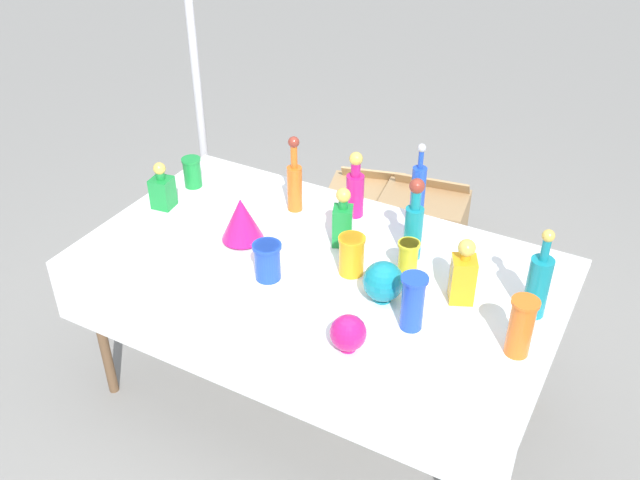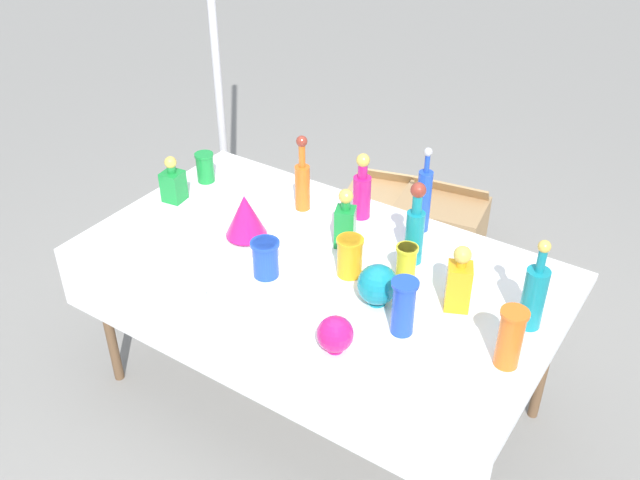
{
  "view_description": "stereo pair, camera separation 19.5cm",
  "coord_description": "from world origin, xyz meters",
  "px_view_note": "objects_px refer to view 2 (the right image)",
  "views": [
    {
      "loc": [
        1.11,
        -2.02,
        2.42
      ],
      "look_at": [
        0.0,
        0.0,
        0.86
      ],
      "focal_mm": 40.0,
      "sensor_mm": 36.0,
      "label": 1
    },
    {
      "loc": [
        1.27,
        -1.92,
        2.42
      ],
      "look_at": [
        0.0,
        0.0,
        0.86
      ],
      "focal_mm": 40.0,
      "sensor_mm": 36.0,
      "label": 2
    }
  ],
  "objects_px": {
    "fluted_vase_0": "(245,216)",
    "slender_vase_0": "(403,305)",
    "tall_bottle_1": "(415,228)",
    "slender_vase_3": "(350,255)",
    "slender_vase_2": "(406,262)",
    "canopy_pole": "(218,83)",
    "tall_bottle_4": "(302,181)",
    "square_decanter_1": "(173,183)",
    "slender_vase_1": "(510,337)",
    "cardboard_box_behind_right": "(384,214)",
    "tall_bottle_2": "(362,191)",
    "square_decanter_0": "(345,221)",
    "tall_bottle_0": "(534,294)",
    "round_bowl_1": "(335,334)",
    "slender_vase_5": "(266,257)",
    "square_decanter_2": "(459,281)",
    "slender_vase_4": "(205,166)",
    "tall_bottle_3": "(424,198)",
    "cardboard_box_behind_left": "(439,232)",
    "round_bowl_0": "(378,285)"
  },
  "relations": [
    {
      "from": "tall_bottle_4",
      "to": "slender_vase_2",
      "type": "height_order",
      "value": "tall_bottle_4"
    },
    {
      "from": "tall_bottle_0",
      "to": "square_decanter_2",
      "type": "bearing_deg",
      "value": -169.54
    },
    {
      "from": "slender_vase_2",
      "to": "square_decanter_0",
      "type": "bearing_deg",
      "value": 166.44
    },
    {
      "from": "round_bowl_0",
      "to": "canopy_pole",
      "type": "xyz_separation_m",
      "value": [
        -1.44,
        0.83,
        0.18
      ]
    },
    {
      "from": "slender_vase_2",
      "to": "canopy_pole",
      "type": "height_order",
      "value": "canopy_pole"
    },
    {
      "from": "fluted_vase_0",
      "to": "cardboard_box_behind_right",
      "type": "relative_size",
      "value": 0.39
    },
    {
      "from": "tall_bottle_2",
      "to": "square_decanter_0",
      "type": "distance_m",
      "value": 0.23
    },
    {
      "from": "tall_bottle_3",
      "to": "slender_vase_4",
      "type": "relative_size",
      "value": 2.7
    },
    {
      "from": "tall_bottle_2",
      "to": "slender_vase_5",
      "type": "distance_m",
      "value": 0.58
    },
    {
      "from": "tall_bottle_4",
      "to": "slender_vase_1",
      "type": "bearing_deg",
      "value": -21.41
    },
    {
      "from": "square_decanter_1",
      "to": "round_bowl_1",
      "type": "distance_m",
      "value": 1.22
    },
    {
      "from": "square_decanter_1",
      "to": "slender_vase_4",
      "type": "distance_m",
      "value": 0.21
    },
    {
      "from": "tall_bottle_4",
      "to": "slender_vase_2",
      "type": "relative_size",
      "value": 2.29
    },
    {
      "from": "slender_vase_2",
      "to": "fluted_vase_0",
      "type": "relative_size",
      "value": 0.78
    },
    {
      "from": "fluted_vase_0",
      "to": "square_decanter_1",
      "type": "bearing_deg",
      "value": 172.88
    },
    {
      "from": "slender_vase_0",
      "to": "slender_vase_5",
      "type": "xyz_separation_m",
      "value": [
        -0.59,
        0.0,
        -0.03
      ]
    },
    {
      "from": "tall_bottle_0",
      "to": "round_bowl_1",
      "type": "xyz_separation_m",
      "value": [
        -0.5,
        -0.49,
        -0.07
      ]
    },
    {
      "from": "tall_bottle_3",
      "to": "slender_vase_1",
      "type": "relative_size",
      "value": 1.74
    },
    {
      "from": "square_decanter_0",
      "to": "slender_vase_2",
      "type": "height_order",
      "value": "square_decanter_0"
    },
    {
      "from": "slender_vase_3",
      "to": "round_bowl_1",
      "type": "xyz_separation_m",
      "value": [
        0.18,
        -0.39,
        -0.02
      ]
    },
    {
      "from": "slender_vase_1",
      "to": "fluted_vase_0",
      "type": "xyz_separation_m",
      "value": [
        -1.19,
        0.12,
        -0.01
      ]
    },
    {
      "from": "square_decanter_2",
      "to": "fluted_vase_0",
      "type": "height_order",
      "value": "square_decanter_2"
    },
    {
      "from": "tall_bottle_1",
      "to": "slender_vase_3",
      "type": "xyz_separation_m",
      "value": [
        -0.16,
        -0.21,
        -0.07
      ]
    },
    {
      "from": "slender_vase_1",
      "to": "canopy_pole",
      "type": "relative_size",
      "value": 0.09
    },
    {
      "from": "tall_bottle_1",
      "to": "square_decanter_2",
      "type": "relative_size",
      "value": 1.35
    },
    {
      "from": "cardboard_box_behind_left",
      "to": "fluted_vase_0",
      "type": "bearing_deg",
      "value": -104.2
    },
    {
      "from": "tall_bottle_1",
      "to": "round_bowl_1",
      "type": "relative_size",
      "value": 2.66
    },
    {
      "from": "square_decanter_2",
      "to": "round_bowl_0",
      "type": "relative_size",
      "value": 1.65
    },
    {
      "from": "tall_bottle_4",
      "to": "slender_vase_3",
      "type": "relative_size",
      "value": 2.17
    },
    {
      "from": "cardboard_box_behind_right",
      "to": "slender_vase_2",
      "type": "bearing_deg",
      "value": -58.6
    },
    {
      "from": "square_decanter_1",
      "to": "slender_vase_1",
      "type": "distance_m",
      "value": 1.65
    },
    {
      "from": "slender_vase_4",
      "to": "slender_vase_5",
      "type": "xyz_separation_m",
      "value": [
        0.69,
        -0.44,
        0.01
      ]
    },
    {
      "from": "tall_bottle_4",
      "to": "slender_vase_2",
      "type": "bearing_deg",
      "value": -19.2
    },
    {
      "from": "slender_vase_0",
      "to": "slender_vase_2",
      "type": "height_order",
      "value": "slender_vase_0"
    },
    {
      "from": "square_decanter_1",
      "to": "slender_vase_5",
      "type": "relative_size",
      "value": 1.43
    },
    {
      "from": "tall_bottle_2",
      "to": "slender_vase_0",
      "type": "relative_size",
      "value": 1.41
    },
    {
      "from": "slender_vase_4",
      "to": "round_bowl_1",
      "type": "bearing_deg",
      "value": -29.62
    },
    {
      "from": "fluted_vase_0",
      "to": "slender_vase_0",
      "type": "bearing_deg",
      "value": -11.61
    },
    {
      "from": "fluted_vase_0",
      "to": "round_bowl_1",
      "type": "bearing_deg",
      "value": -29.04
    },
    {
      "from": "tall_bottle_2",
      "to": "slender_vase_3",
      "type": "relative_size",
      "value": 1.87
    },
    {
      "from": "tall_bottle_4",
      "to": "slender_vase_0",
      "type": "xyz_separation_m",
      "value": [
        0.76,
        -0.49,
        -0.02
      ]
    },
    {
      "from": "canopy_pole",
      "to": "tall_bottle_2",
      "type": "bearing_deg",
      "value": -17.9
    },
    {
      "from": "tall_bottle_0",
      "to": "slender_vase_3",
      "type": "height_order",
      "value": "tall_bottle_0"
    },
    {
      "from": "tall_bottle_2",
      "to": "cardboard_box_behind_right",
      "type": "xyz_separation_m",
      "value": [
        -0.37,
        0.92,
        -0.72
      ]
    },
    {
      "from": "tall_bottle_0",
      "to": "tall_bottle_3",
      "type": "relative_size",
      "value": 0.93
    },
    {
      "from": "tall_bottle_0",
      "to": "tall_bottle_1",
      "type": "relative_size",
      "value": 1.01
    },
    {
      "from": "tall_bottle_3",
      "to": "round_bowl_0",
      "type": "distance_m",
      "value": 0.55
    },
    {
      "from": "tall_bottle_0",
      "to": "round_bowl_0",
      "type": "bearing_deg",
      "value": -159.66
    },
    {
      "from": "tall_bottle_3",
      "to": "slender_vase_2",
      "type": "distance_m",
      "value": 0.38
    },
    {
      "from": "round_bowl_1",
      "to": "cardboard_box_behind_left",
      "type": "bearing_deg",
      "value": 102.05
    }
  ]
}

